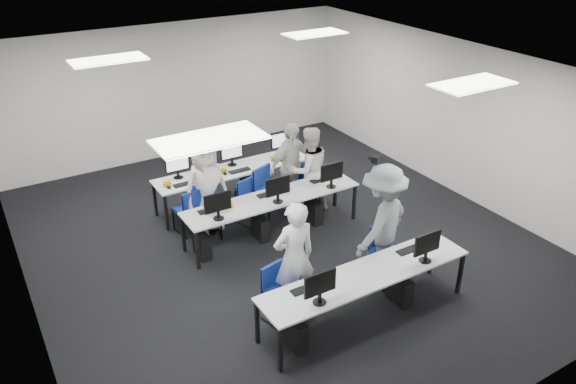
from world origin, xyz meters
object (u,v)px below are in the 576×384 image
chair_4 (307,193)px  chair_7 (308,188)px  desk_mid (273,200)px  student_2 (206,186)px  desk_front (366,277)px  chair_3 (253,211)px  chair_5 (189,217)px  chair_1 (387,264)px  student_1 (309,170)px  photographer (382,223)px  chair_6 (254,197)px  chair_0 (282,304)px  chair_2 (208,221)px  student_0 (294,258)px  student_3 (291,166)px

chair_4 → chair_7: 0.20m
desk_mid → student_2: bearing=139.1°
desk_front → chair_3: chair_3 is taller
chair_7 → chair_5: bearing=-170.7°
desk_front → chair_1: (0.83, 0.51, -0.39)m
desk_mid → student_1: (1.04, 0.46, 0.15)m
desk_mid → chair_3: bearing=103.9°
student_1 → photographer: 2.37m
photographer → chair_1: bearing=68.4°
desk_front → chair_6: size_ratio=3.26×
chair_5 → desk_mid: bearing=-45.5°
chair_0 → photographer: size_ratio=0.46×
chair_3 → chair_0: bearing=-125.1°
chair_0 → chair_5: bearing=80.6°
chair_1 → photographer: (0.00, 0.19, 0.65)m
chair_2 → student_1: student_1 is taller
chair_2 → chair_3: (0.87, -0.06, -0.02)m
desk_mid → chair_0: 2.35m
chair_1 → chair_0: bearing=-177.1°
chair_6 → student_0: size_ratio=0.57×
student_1 → desk_front: bearing=76.4°
student_1 → photographer: bearing=90.1°
chair_0 → chair_5: (-0.18, 2.94, -0.00)m
desk_mid → student_3: 1.08m
chair_0 → student_3: (1.83, 2.78, 0.58)m
chair_5 → chair_6: size_ratio=0.87×
student_0 → chair_7: bearing=-123.5°
chair_6 → photographer: size_ratio=0.52×
photographer → student_3: bearing=-110.5°
chair_7 → student_2: bearing=-168.5°
desk_mid → chair_6: bearing=83.8°
chair_1 → chair_5: bearing=128.1°
desk_front → desk_mid: (0.00, 2.60, 0.00)m
chair_1 → student_0: (-1.58, 0.16, 0.58)m
student_2 → student_3: bearing=-9.7°
chair_3 → chair_5: size_ratio=0.99×
student_3 → photographer: (0.04, -2.61, 0.08)m
chair_4 → student_3: student_3 is taller
photographer → desk_mid: bearing=-87.8°
chair_3 → chair_4: size_ratio=1.02×
student_3 → desk_front: bearing=-114.9°
desk_mid → chair_5: chair_5 is taller
chair_6 → photographer: photographer is taller
chair_2 → chair_6: size_ratio=0.92×
desk_mid → chair_3: (-0.12, 0.50, -0.41)m
student_0 → student_2: size_ratio=1.02×
photographer → chair_7: bearing=-119.6°
chair_4 → chair_3: bearing=-162.3°
chair_7 → photographer: bearing=-86.3°
chair_3 → chair_2: bearing=160.6°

